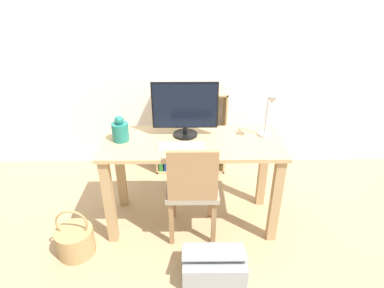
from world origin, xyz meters
The scene contains 11 objects.
ground_plane centered at (0.00, 0.00, 0.00)m, with size 10.00×10.00×0.00m, color tan.
wall_back centered at (0.00, 1.04, 1.30)m, with size 8.00×0.05×2.60m.
desk centered at (0.00, 0.00, 0.60)m, with size 1.37×0.57×0.77m.
monitor centered at (-0.05, 0.11, 1.00)m, with size 0.50×0.19×0.43m.
keyboard centered at (-0.08, -0.09, 0.77)m, with size 0.34×0.11×0.02m.
vase centered at (-0.54, 0.02, 0.85)m, with size 0.13×0.13×0.20m.
desk_lamp centered at (0.57, 0.03, 0.99)m, with size 0.10×0.19×0.37m.
chair centered at (0.00, -0.18, 0.46)m, with size 0.40×0.40×0.84m.
bookshelf centered at (-0.13, 0.86, 0.44)m, with size 0.73×0.28×0.88m.
basket centered at (-0.89, -0.36, 0.12)m, with size 0.28×0.28×0.40m.
storage_box centered at (0.14, -0.60, 0.10)m, with size 0.44×0.30×0.24m.
Camera 1 is at (-0.02, -2.17, 1.89)m, focal length 30.00 mm.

